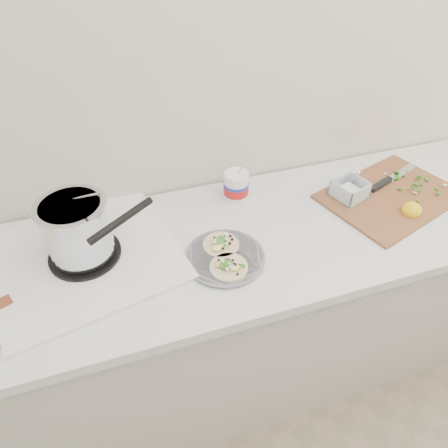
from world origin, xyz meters
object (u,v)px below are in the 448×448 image
object	(u,v)px
stove	(80,239)
taco_plate	(225,255)
cutboard	(387,192)
tub	(237,184)

from	to	relation	value
stove	taco_plate	xyz separation A→B (m)	(0.43, -0.14, -0.07)
taco_plate	cutboard	world-z (taller)	cutboard
tub	cutboard	size ratio (longest dim) A/B	0.36
tub	cutboard	xyz separation A→B (m)	(0.55, -0.17, -0.05)
taco_plate	tub	xyz separation A→B (m)	(0.14, 0.30, 0.05)
stove	cutboard	bearing A→B (deg)	-12.41
stove	tub	bearing A→B (deg)	3.51
taco_plate	cutboard	size ratio (longest dim) A/B	0.44
stove	tub	xyz separation A→B (m)	(0.57, 0.15, -0.02)
taco_plate	tub	world-z (taller)	tub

